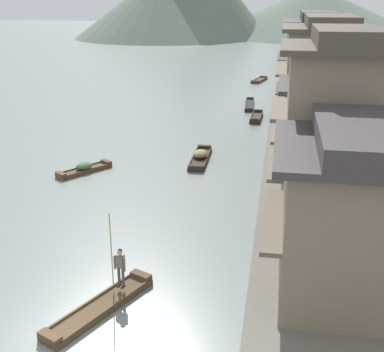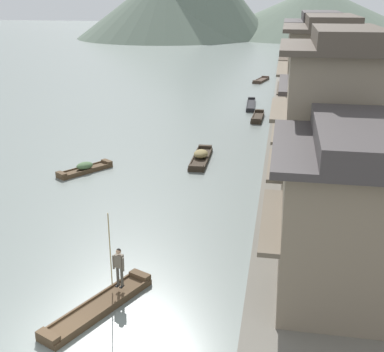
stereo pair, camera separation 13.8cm
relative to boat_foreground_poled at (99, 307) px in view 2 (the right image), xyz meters
name	(u,v)px [view 2 (the right image)]	position (x,y,z in m)	size (l,w,h in m)	color
ground_plane	(57,341)	(-0.77, -1.90, -0.14)	(400.00, 400.00, 0.00)	gray
riverbank_right	(379,127)	(14.29, 28.10, 0.31)	(18.00, 110.00, 0.90)	#6B665B
boat_foreground_poled	(99,307)	(0.00, 0.00, 0.00)	(2.95, 4.92, 0.41)	brown
boatman_person	(118,263)	(0.47, 1.07, 1.28)	(0.57, 0.31, 3.04)	black
boat_moored_nearest	(251,105)	(3.02, 36.61, 0.00)	(1.07, 5.86, 0.41)	#232326
boat_moored_second	(261,80)	(3.25, 52.65, 0.00)	(2.08, 4.53, 0.41)	#423328
boat_moored_third	(258,117)	(4.03, 31.03, 0.04)	(1.07, 4.06, 0.52)	#33281E
boat_moored_far	(201,157)	(0.84, 18.03, 0.12)	(1.21, 5.02, 0.76)	#33281E
boat_midriver_drifting	(85,169)	(-6.20, 14.33, 0.10)	(2.90, 3.64, 0.66)	brown
house_waterfront_nearest	(348,214)	(8.59, 1.47, 3.77)	(5.57, 6.22, 6.14)	#7F705B
house_waterfront_second	(338,131)	(8.69, 7.56, 5.08)	(5.76, 5.49, 8.74)	gray
house_waterfront_tall	(328,127)	(8.77, 13.52, 3.77)	(5.91, 5.89, 6.14)	gray
house_waterfront_narrow	(325,83)	(9.01, 20.78, 5.06)	(6.41, 7.80, 8.74)	gray
house_waterfront_far	(316,69)	(8.75, 27.80, 5.06)	(5.88, 7.05, 8.74)	brown
hill_far_west	(316,11)	(14.00, 135.06, 6.29)	(60.23, 60.23, 12.86)	#5B6B5B
hill_far_centre	(167,4)	(-24.91, 120.27, 8.34)	(47.36, 47.36, 16.95)	#5B6B5B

